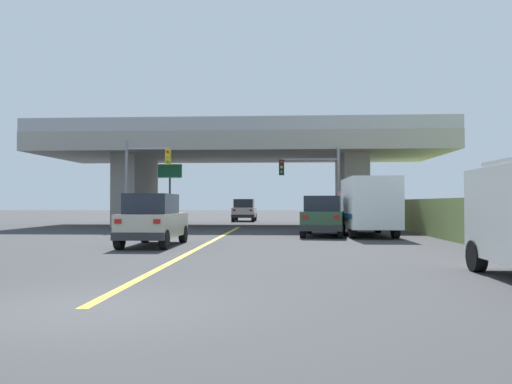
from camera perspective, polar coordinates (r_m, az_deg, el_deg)
ground at (r=38.68m, az=-1.51°, el=-3.69°), size 160.00×160.00×0.00m
overpass_bridge at (r=38.79m, az=-1.50°, el=3.78°), size 28.79×10.96×7.25m
lane_divider_stripe at (r=22.04m, az=-5.14°, el=-5.54°), size 0.20×27.44×0.01m
suv_lead at (r=20.59m, az=-11.21°, el=-3.02°), size 1.89×4.58×2.02m
suv_crossing at (r=26.46m, az=7.41°, el=-2.62°), size 2.57×4.98×2.02m
box_truck at (r=27.05m, az=12.10°, el=-1.44°), size 2.33×6.92×2.90m
sedan_oncoming at (r=47.74m, az=-1.28°, el=-2.00°), size 2.04×4.45×2.02m
traffic_signal_nearside at (r=32.09m, az=6.66°, el=1.60°), size 3.72×0.36×5.11m
traffic_signal_farside at (r=32.26m, az=-12.45°, el=2.11°), size 2.80×0.36×5.49m
highway_sign at (r=37.78m, az=-9.44°, el=1.49°), size 1.79×0.17×4.62m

